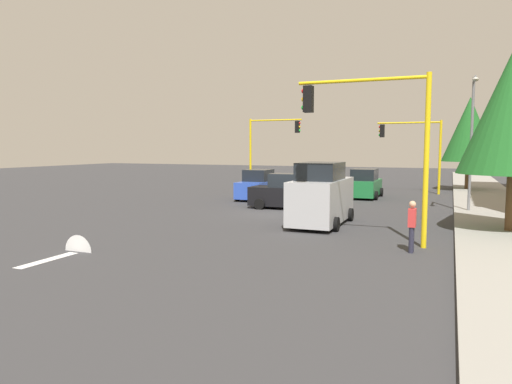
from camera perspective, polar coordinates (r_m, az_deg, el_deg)
ground_plane at (r=24.60m, az=2.58°, el=-2.60°), size 120.00×120.00×0.00m
sidewalk_kerb at (r=28.20m, az=26.84°, el=-2.00°), size 80.00×4.00×0.15m
lane_arrow_near at (r=16.39m, az=-21.89°, el=-7.04°), size 2.40×1.10×1.10m
traffic_signal_near_left at (r=17.11m, az=14.03°, el=7.74°), size 0.36×4.59×5.92m
traffic_signal_far_left at (r=37.00m, az=18.50°, el=5.76°), size 0.36×4.59×5.39m
traffic_signal_far_right at (r=39.48m, az=1.72°, el=6.40°), size 0.36×4.59×5.81m
street_lamp_curbside at (r=26.55m, az=24.64°, el=6.91°), size 2.15×0.28×7.00m
tree_roadside_far at (r=40.95m, az=24.36°, el=6.90°), size 4.03×4.03×7.36m
delivery_van_silver at (r=21.09m, az=7.90°, el=-0.48°), size 4.80×2.22×2.77m
car_black at (r=26.42m, az=3.75°, el=-0.10°), size 1.94×4.03×1.98m
car_green at (r=32.96m, az=12.99°, el=0.88°), size 4.07×2.08×1.98m
car_blue at (r=31.01m, az=0.20°, el=0.73°), size 3.69×2.05×1.98m
pedestrian_crossing at (r=16.24m, az=18.31°, el=-3.79°), size 0.40×0.24×1.70m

